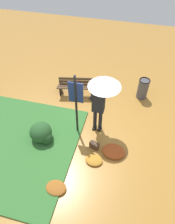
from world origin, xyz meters
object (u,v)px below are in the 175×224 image
object	(u,v)px
trash_bin	(143,89)
park_bench	(76,87)
handbag	(94,145)
info_sign_post	(76,99)
person_with_umbrella	(102,94)

from	to	relation	value
trash_bin	park_bench	bearing A→B (deg)	-168.50
park_bench	handbag	bearing A→B (deg)	-61.25
info_sign_post	park_bench	world-z (taller)	info_sign_post
info_sign_post	trash_bin	world-z (taller)	info_sign_post
handbag	trash_bin	size ratio (longest dim) A/B	0.44
trash_bin	handbag	bearing A→B (deg)	-114.17
info_sign_post	handbag	xyz separation A→B (m)	(0.70, -0.54, -1.32)
person_with_umbrella	handbag	world-z (taller)	person_with_umbrella
handbag	trash_bin	xyz separation A→B (m)	(1.27, 2.82, 0.29)
handbag	info_sign_post	bearing A→B (deg)	142.55
person_with_umbrella	info_sign_post	bearing A→B (deg)	-156.70
info_sign_post	park_bench	xyz separation A→B (m)	(-0.56, 1.77, -1.04)
person_with_umbrella	info_sign_post	distance (m)	0.77
info_sign_post	trash_bin	bearing A→B (deg)	49.25
person_with_umbrella	handbag	xyz separation A→B (m)	(0.00, -0.84, -1.42)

